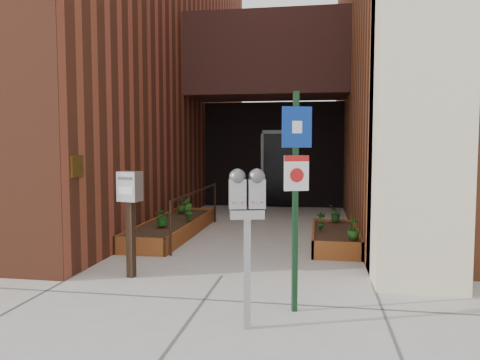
% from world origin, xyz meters
% --- Properties ---
extents(ground, '(80.00, 80.00, 0.00)m').
position_xyz_m(ground, '(0.00, 0.00, 0.00)').
color(ground, '#9E9991').
rests_on(ground, ground).
extents(architecture, '(20.00, 14.60, 10.00)m').
position_xyz_m(architecture, '(-0.18, 6.89, 4.98)').
color(architecture, brown).
rests_on(architecture, ground).
extents(planter_left, '(0.90, 3.60, 0.30)m').
position_xyz_m(planter_left, '(-1.55, 2.70, 0.13)').
color(planter_left, brown).
rests_on(planter_left, ground).
extents(planter_right, '(0.80, 2.20, 0.30)m').
position_xyz_m(planter_right, '(1.60, 2.20, 0.13)').
color(planter_right, brown).
rests_on(planter_right, ground).
extents(handrail, '(0.04, 3.34, 0.90)m').
position_xyz_m(handrail, '(-1.05, 2.65, 0.75)').
color(handrail, black).
rests_on(handrail, ground).
extents(parking_meter, '(0.36, 0.21, 1.57)m').
position_xyz_m(parking_meter, '(0.62, -1.75, 1.22)').
color(parking_meter, '#969799').
rests_on(parking_meter, ground).
extents(sign_post, '(0.31, 0.13, 2.36)m').
position_xyz_m(sign_post, '(1.06, -1.20, 1.45)').
color(sign_post, '#12331A').
rests_on(sign_post, ground).
extents(payment_dropbox, '(0.32, 0.27, 1.44)m').
position_xyz_m(payment_dropbox, '(-1.20, -0.25, 1.04)').
color(payment_dropbox, black).
rests_on(payment_dropbox, ground).
extents(shrub_left_a, '(0.45, 0.45, 0.36)m').
position_xyz_m(shrub_left_a, '(-1.53, 2.04, 0.48)').
color(shrub_left_a, '#19591A').
rests_on(shrub_left_a, planter_left).
extents(shrub_left_b, '(0.25, 0.25, 0.33)m').
position_xyz_m(shrub_left_b, '(-1.25, 2.76, 0.46)').
color(shrub_left_b, '#235418').
rests_on(shrub_left_b, planter_left).
extents(shrub_left_c, '(0.28, 0.28, 0.35)m').
position_xyz_m(shrub_left_c, '(-1.68, 3.75, 0.48)').
color(shrub_left_c, '#275E1A').
rests_on(shrub_left_c, planter_left).
extents(shrub_left_d, '(0.26, 0.26, 0.35)m').
position_xyz_m(shrub_left_d, '(-1.50, 3.55, 0.47)').
color(shrub_left_d, '#1D5E1B').
rests_on(shrub_left_d, planter_left).
extents(shrub_right_a, '(0.24, 0.24, 0.36)m').
position_xyz_m(shrub_right_a, '(1.85, 1.31, 0.48)').
color(shrub_right_a, '#214E16').
rests_on(shrub_right_a, planter_right).
extents(shrub_right_b, '(0.19, 0.19, 0.31)m').
position_xyz_m(shrub_right_b, '(1.35, 2.12, 0.46)').
color(shrub_right_b, '#195017').
rests_on(shrub_right_b, planter_right).
extents(shrub_right_c, '(0.32, 0.32, 0.32)m').
position_xyz_m(shrub_right_c, '(1.64, 3.10, 0.46)').
color(shrub_right_c, '#184E16').
rests_on(shrub_right_c, planter_right).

